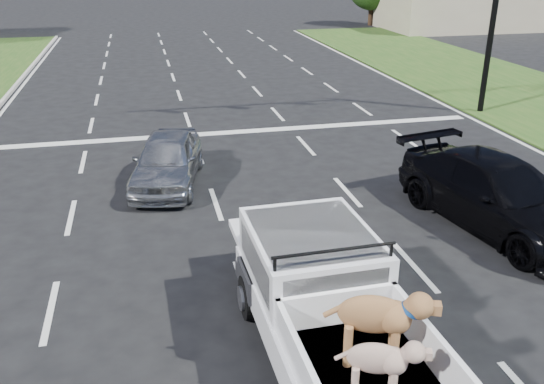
# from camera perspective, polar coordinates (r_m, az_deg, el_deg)

# --- Properties ---
(ground) EXTENTS (160.00, 160.00, 0.00)m
(ground) POSITION_cam_1_polar(r_m,az_deg,el_deg) (11.46, 5.97, -8.37)
(ground) COLOR black
(ground) RESTS_ON ground
(road_markings) EXTENTS (17.75, 60.00, 0.01)m
(road_markings) POSITION_cam_1_polar(r_m,az_deg,el_deg) (17.19, -0.94, 2.76)
(road_markings) COLOR silver
(road_markings) RESTS_ON ground
(building_right) EXTENTS (12.00, 7.00, 3.60)m
(building_right) POSITION_cam_1_polar(r_m,az_deg,el_deg) (50.27, 18.27, 17.12)
(building_right) COLOR #B6AB8B
(building_right) RESTS_ON ground
(pickup_truck) EXTENTS (2.17, 5.52, 2.05)m
(pickup_truck) POSITION_cam_1_polar(r_m,az_deg,el_deg) (8.69, 6.06, -12.02)
(pickup_truck) COLOR black
(pickup_truck) RESTS_ON ground
(silver_sedan) EXTENTS (2.45, 4.32, 1.39)m
(silver_sedan) POSITION_cam_1_polar(r_m,az_deg,el_deg) (15.78, -10.36, 3.16)
(silver_sedan) COLOR #A3A6AA
(silver_sedan) RESTS_ON ground
(black_coupe) EXTENTS (3.26, 5.78, 1.58)m
(black_coupe) POSITION_cam_1_polar(r_m,az_deg,el_deg) (14.04, 21.52, -0.22)
(black_coupe) COLOR black
(black_coupe) RESTS_ON ground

